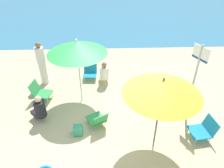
% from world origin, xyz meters
% --- Properties ---
extents(ground_plane, '(40.00, 40.00, 0.00)m').
position_xyz_m(ground_plane, '(0.00, 0.00, 0.00)').
color(ground_plane, '#CCB789').
extents(sea_water, '(40.00, 16.00, 0.01)m').
position_xyz_m(sea_water, '(0.00, 13.30, 0.00)').
color(sea_water, teal).
rests_on(sea_water, ground_plane).
extents(umbrella_green, '(1.77, 1.77, 2.16)m').
position_xyz_m(umbrella_green, '(-0.83, 1.22, 1.91)').
color(umbrella_green, silver).
rests_on(umbrella_green, ground_plane).
extents(umbrella_yellow, '(1.74, 1.74, 2.08)m').
position_xyz_m(umbrella_yellow, '(1.17, -0.80, 1.85)').
color(umbrella_yellow, '#4C4C51').
rests_on(umbrella_yellow, ground_plane).
extents(beach_chair_a, '(0.69, 0.73, 0.56)m').
position_xyz_m(beach_chair_a, '(-0.28, -0.06, 0.28)').
color(beach_chair_a, '#33934C').
rests_on(beach_chair_a, ground_plane).
extents(beach_chair_b, '(0.67, 0.59, 0.65)m').
position_xyz_m(beach_chair_b, '(-2.21, 1.29, 0.33)').
color(beach_chair_b, '#33934C').
rests_on(beach_chair_b, ground_plane).
extents(beach_chair_c, '(0.66, 0.61, 0.58)m').
position_xyz_m(beach_chair_c, '(2.56, -0.54, 0.28)').
color(beach_chair_c, teal).
rests_on(beach_chair_c, ground_plane).
extents(beach_chair_d, '(0.53, 0.55, 0.59)m').
position_xyz_m(beach_chair_d, '(-0.61, 2.58, 0.29)').
color(beach_chair_d, teal).
rests_on(beach_chair_d, ground_plane).
extents(person_a, '(0.35, 0.56, 0.89)m').
position_xyz_m(person_a, '(-0.07, 2.21, 0.44)').
color(person_a, silver).
rests_on(person_a, ground_plane).
extents(person_b, '(0.53, 0.53, 0.90)m').
position_xyz_m(person_b, '(-1.95, 0.28, 0.43)').
color(person_b, black).
rests_on(person_b, ground_plane).
extents(person_c, '(0.31, 0.31, 1.63)m').
position_xyz_m(person_c, '(-2.28, 2.30, 0.82)').
color(person_c, silver).
rests_on(person_c, ground_plane).
extents(warning_sign, '(0.25, 0.47, 2.28)m').
position_xyz_m(warning_sign, '(2.42, 0.40, 1.49)').
color(warning_sign, '#ADADB2').
rests_on(warning_sign, ground_plane).
extents(beach_bag, '(0.25, 0.21, 0.30)m').
position_xyz_m(beach_bag, '(-0.81, -0.33, 0.15)').
color(beach_bag, '#389970').
rests_on(beach_bag, ground_plane).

